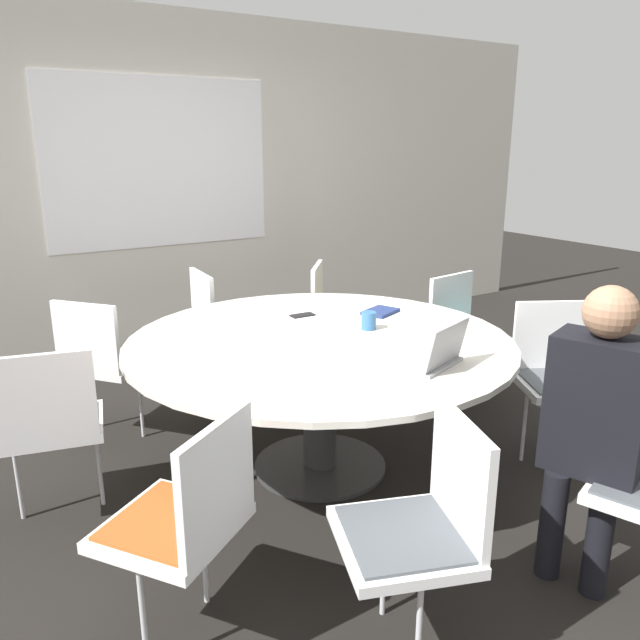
# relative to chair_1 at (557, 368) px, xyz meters

# --- Properties ---
(ground_plane) EXTENTS (16.00, 16.00, 0.00)m
(ground_plane) POSITION_rel_chair_1_xyz_m (-1.18, 0.57, -0.52)
(ground_plane) COLOR black
(wall_back) EXTENTS (8.00, 0.07, 2.70)m
(wall_back) POSITION_rel_chair_1_xyz_m (-1.18, 2.96, 0.83)
(wall_back) COLOR silver
(wall_back) RESTS_ON ground_plane
(conference_table) EXTENTS (1.99, 1.99, 0.74)m
(conference_table) POSITION_rel_chair_1_xyz_m (-1.18, 0.57, 0.10)
(conference_table) COLOR #333333
(conference_table) RESTS_ON ground_plane
(chair_1) EXTENTS (0.59, 0.58, 0.87)m
(chair_1) POSITION_rel_chair_1_xyz_m (0.00, 0.00, 0.00)
(chair_1) COLOR white
(chair_1) RESTS_ON ground_plane
(chair_2) EXTENTS (0.49, 0.47, 0.87)m
(chair_2) POSITION_rel_chair_1_xyz_m (0.11, 0.81, 0.00)
(chair_2) COLOR white
(chair_2) RESTS_ON ground_plane
(chair_3) EXTENTS (0.60, 0.61, 0.87)m
(chair_3) POSITION_rel_chair_1_xyz_m (-0.40, 1.62, 0.00)
(chair_3) COLOR white
(chair_3) RESTS_ON ground_plane
(chair_4) EXTENTS (0.45, 0.46, 0.87)m
(chair_4) POSITION_rel_chair_1_xyz_m (-1.17, 1.88, 0.00)
(chair_4) COLOR white
(chair_4) RESTS_ON ground_plane
(chair_5) EXTENTS (0.60, 0.61, 0.87)m
(chair_5) POSITION_rel_chair_1_xyz_m (-2.06, 1.55, 0.00)
(chair_5) COLOR white
(chair_5) RESTS_ON ground_plane
(chair_6) EXTENTS (0.52, 0.51, 0.87)m
(chair_6) POSITION_rel_chair_1_xyz_m (-2.47, 0.81, 0.00)
(chair_6) COLOR white
(chair_6) RESTS_ON ground_plane
(chair_7) EXTENTS (0.60, 0.60, 0.87)m
(chair_7) POSITION_rel_chair_1_xyz_m (-2.22, -0.23, 0.00)
(chair_7) COLOR white
(chair_7) RESTS_ON ground_plane
(chair_8) EXTENTS (0.55, 0.56, 0.87)m
(chair_8) POSITION_rel_chair_1_xyz_m (-1.57, -0.68, 0.00)
(chair_8) COLOR white
(chair_8) RESTS_ON ground_plane
(person_0) EXTENTS (0.34, 0.41, 1.22)m
(person_0) POSITION_rel_chair_1_xyz_m (-0.75, -0.73, 0.19)
(person_0) COLOR black
(person_0) RESTS_ON ground_plane
(laptop) EXTENTS (0.38, 0.34, 0.21)m
(laptop) POSITION_rel_chair_1_xyz_m (-0.97, -0.05, 0.27)
(laptop) COLOR #99999E
(laptop) RESTS_ON conference_table
(spiral_notebook) EXTENTS (0.25, 0.22, 0.02)m
(spiral_notebook) POSITION_rel_chair_1_xyz_m (-0.62, 0.79, 0.23)
(spiral_notebook) COLOR navy
(spiral_notebook) RESTS_ON conference_table
(coffee_cup) EXTENTS (0.08, 0.08, 0.10)m
(coffee_cup) POSITION_rel_chair_1_xyz_m (-0.87, 0.57, 0.27)
(coffee_cup) COLOR #33669E
(coffee_cup) RESTS_ON conference_table
(cell_phone) EXTENTS (0.14, 0.07, 0.01)m
(cell_phone) POSITION_rel_chair_1_xyz_m (-1.04, 0.99, 0.22)
(cell_phone) COLOR black
(cell_phone) RESTS_ON conference_table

